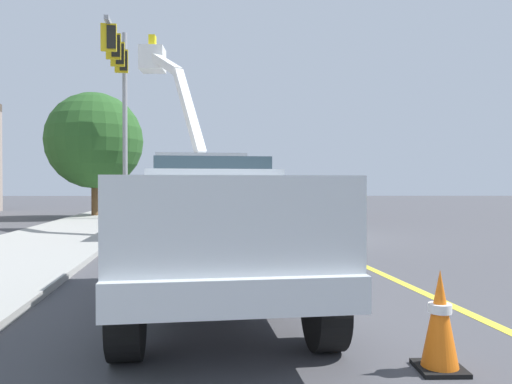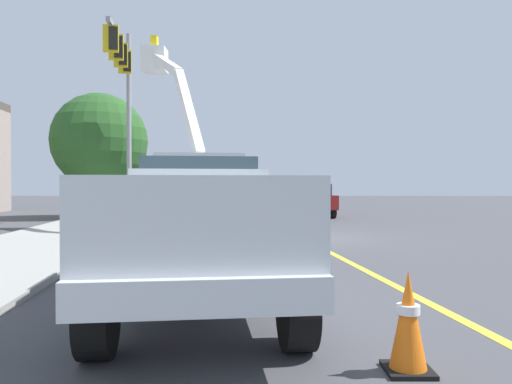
# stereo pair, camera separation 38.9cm
# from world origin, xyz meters

# --- Properties ---
(ground) EXTENTS (120.00, 120.00, 0.00)m
(ground) POSITION_xyz_m (0.00, 0.00, 0.00)
(ground) COLOR #47474C
(sidewalk_far_side) EXTENTS (60.00, 10.75, 0.12)m
(sidewalk_far_side) POSITION_xyz_m (-0.88, 7.30, 0.06)
(sidewalk_far_side) COLOR #9E9E99
(sidewalk_far_side) RESTS_ON ground
(lane_centre_stripe) EXTENTS (49.66, 6.14, 0.01)m
(lane_centre_stripe) POSITION_xyz_m (0.00, 0.00, 0.00)
(lane_centre_stripe) COLOR yellow
(lane_centre_stripe) RESTS_ON ground
(utility_bucket_truck) EXTENTS (8.44, 4.11, 7.33)m
(utility_bucket_truck) POSITION_xyz_m (2.13, 3.44, 1.62)
(utility_bucket_truck) COLOR silver
(utility_bucket_truck) RESTS_ON ground
(service_pickup_truck) EXTENTS (5.81, 2.75, 2.06)m
(service_pickup_truck) POSITION_xyz_m (-8.44, 2.13, 1.12)
(service_pickup_truck) COLOR silver
(service_pickup_truck) RESTS_ON ground
(passing_minivan) EXTENTS (4.99, 2.46, 1.69)m
(passing_minivan) POSITION_xyz_m (10.32, -1.28, 0.97)
(passing_minivan) COLOR maroon
(passing_minivan) RESTS_ON ground
(traffic_cone_leading) EXTENTS (0.40, 0.40, 0.89)m
(traffic_cone_leading) POSITION_xyz_m (-10.67, 0.06, 0.44)
(traffic_cone_leading) COLOR black
(traffic_cone_leading) RESTS_ON ground
(traffic_cone_mid_front) EXTENTS (0.40, 0.40, 0.79)m
(traffic_cone_mid_front) POSITION_xyz_m (6.56, 2.16, 0.39)
(traffic_cone_mid_front) COLOR black
(traffic_cone_mid_front) RESTS_ON ground
(traffic_signal_mast) EXTENTS (5.13, 0.97, 8.58)m
(traffic_signal_mast) POSITION_xyz_m (5.69, 7.07, 5.98)
(traffic_signal_mast) COLOR gray
(traffic_signal_mast) RESTS_ON ground
(street_tree_right) EXTENTS (4.80, 4.80, 6.27)m
(street_tree_right) POSITION_xyz_m (9.47, 9.35, 3.86)
(street_tree_right) COLOR brown
(street_tree_right) RESTS_ON ground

